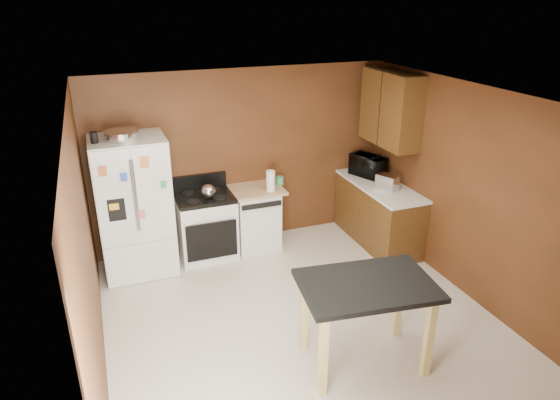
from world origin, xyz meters
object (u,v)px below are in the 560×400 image
green_canister (280,180)px  dishwasher (255,217)px  paper_towel (271,181)px  microwave (368,166)px  roasting_pan (122,135)px  refrigerator (135,207)px  island (366,296)px  pen_cup (94,138)px  kettle (208,191)px  toaster (387,182)px  gas_range (206,225)px

green_canister → dishwasher: bearing=-175.2°
paper_towel → green_canister: (0.21, 0.19, -0.09)m
dishwasher → microwave: bearing=-3.8°
roasting_pan → green_canister: 2.26m
refrigerator → island: refrigerator is taller
roasting_pan → pen_cup: bearing=-169.4°
microwave → refrigerator: size_ratio=0.29×
kettle → dishwasher: kettle is taller
pen_cup → paper_towel: bearing=0.6°
toaster → refrigerator: bearing=144.6°
paper_towel → green_canister: paper_towel is taller
kettle → green_canister: kettle is taller
kettle → dishwasher: size_ratio=0.22×
microwave → island: 3.02m
dishwasher → roasting_pan: bearing=-176.0°
island → gas_range: bearing=109.3°
kettle → island: bearing=-70.7°
green_canister → roasting_pan: bearing=-175.8°
pen_cup → toaster: bearing=-8.1°
green_canister → dishwasher: green_canister is taller
paper_towel → kettle: bearing=179.0°
toaster → dishwasher: toaster is taller
kettle → microwave: size_ratio=0.38×
microwave → gas_range: 2.51m
pen_cup → refrigerator: size_ratio=0.07×
refrigerator → dishwasher: (1.63, 0.09, -0.45)m
toaster → refrigerator: refrigerator is taller
pen_cup → refrigerator: (0.36, 0.09, -0.97)m
roasting_pan → gas_range: 1.69m
toaster → refrigerator: size_ratio=0.16×
refrigerator → dishwasher: 1.69m
refrigerator → gas_range: (0.91, 0.06, -0.44)m
paper_towel → refrigerator: 1.82m
roasting_pan → green_canister: (2.06, 0.15, -0.90)m
roasting_pan → island: size_ratio=0.31×
microwave → dishwasher: bearing=63.0°
roasting_pan → green_canister: size_ratio=3.65×
toaster → microwave: bearing=62.4°
pen_cup → kettle: size_ratio=0.68×
paper_towel → island: size_ratio=0.21×
roasting_pan → island: roasting_pan is taller
gas_range → island: bearing=-70.7°
island → dishwasher: bearing=94.7°
green_canister → pen_cup: bearing=-175.0°
kettle → paper_towel: paper_towel is taller
gas_range → dishwasher: size_ratio=1.24×
toaster → gas_range: 2.57m
green_canister → gas_range: gas_range is taller
paper_towel → island: (0.04, -2.57, -0.26)m
green_canister → gas_range: 1.21m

